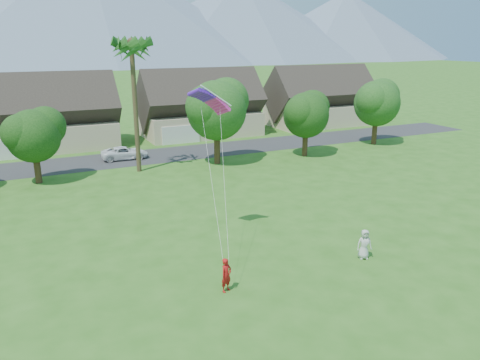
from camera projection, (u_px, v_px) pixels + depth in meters
ground at (334, 315)px, 21.50m from camera, size 500.00×500.00×0.00m
street at (145, 157)px, 50.91m from camera, size 90.00×7.00×0.01m
kite_flyer at (226, 275)px, 23.31m from camera, size 0.76×0.65×1.77m
watcher at (364, 244)px, 26.87m from camera, size 1.00×0.82×1.77m
parked_car at (125, 153)px, 49.82m from camera, size 4.95×2.46×1.35m
mountain_ridge at (51, 7)px, 242.44m from camera, size 540.00×240.00×70.00m
houses_row at (129, 114)px, 57.92m from camera, size 72.75×8.19×8.86m
tree_row at (147, 121)px, 43.79m from camera, size 62.27×6.67×8.45m
fan_palm at (131, 45)px, 41.97m from camera, size 3.00×3.00×13.80m
parafoil_kite at (210, 99)px, 27.50m from camera, size 2.70×1.20×0.50m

